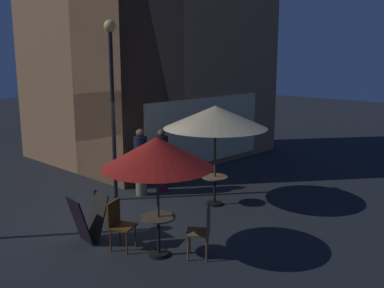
{
  "coord_description": "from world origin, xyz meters",
  "views": [
    {
      "loc": [
        -5.43,
        -7.74,
        3.58
      ],
      "look_at": [
        1.82,
        -0.85,
        1.56
      ],
      "focal_mm": 40.64,
      "sensor_mm": 36.0,
      "label": 1
    }
  ],
  "objects_px": {
    "patio_umbrella_1": "(215,117)",
    "patron_standing_1": "(162,161)",
    "cafe_table_0": "(159,229)",
    "cafe_table_1": "(215,186)",
    "patio_umbrella_0": "(157,153)",
    "cafe_chair_0": "(118,221)",
    "street_lamp_near_corner": "(112,85)",
    "menu_sandwich_board": "(88,218)",
    "patron_standing_0": "(141,162)",
    "cafe_chair_1": "(203,227)"
  },
  "relations": [
    {
      "from": "patio_umbrella_0",
      "to": "patron_standing_0",
      "type": "height_order",
      "value": "patio_umbrella_0"
    },
    {
      "from": "cafe_chair_1",
      "to": "street_lamp_near_corner",
      "type": "bearing_deg",
      "value": -50.43
    },
    {
      "from": "cafe_table_1",
      "to": "patron_standing_0",
      "type": "distance_m",
      "value": 2.08
    },
    {
      "from": "menu_sandwich_board",
      "to": "patron_standing_0",
      "type": "distance_m",
      "value": 3.06
    },
    {
      "from": "cafe_table_0",
      "to": "patio_umbrella_1",
      "type": "bearing_deg",
      "value": 20.85
    },
    {
      "from": "patron_standing_0",
      "to": "cafe_table_0",
      "type": "bearing_deg",
      "value": 142.71
    },
    {
      "from": "street_lamp_near_corner",
      "to": "patio_umbrella_0",
      "type": "distance_m",
      "value": 3.56
    },
    {
      "from": "patio_umbrella_1",
      "to": "patron_standing_0",
      "type": "relative_size",
      "value": 1.41
    },
    {
      "from": "patio_umbrella_1",
      "to": "street_lamp_near_corner",
      "type": "bearing_deg",
      "value": 124.84
    },
    {
      "from": "street_lamp_near_corner",
      "to": "cafe_chair_1",
      "type": "bearing_deg",
      "value": -103.13
    },
    {
      "from": "cafe_table_0",
      "to": "patio_umbrella_0",
      "type": "relative_size",
      "value": 0.34
    },
    {
      "from": "street_lamp_near_corner",
      "to": "menu_sandwich_board",
      "type": "bearing_deg",
      "value": -138.51
    },
    {
      "from": "cafe_table_0",
      "to": "cafe_chair_0",
      "type": "xyz_separation_m",
      "value": [
        -0.32,
        0.77,
        0.05
      ]
    },
    {
      "from": "cafe_table_0",
      "to": "patron_standing_0",
      "type": "bearing_deg",
      "value": 55.04
    },
    {
      "from": "patio_umbrella_1",
      "to": "patron_standing_0",
      "type": "bearing_deg",
      "value": 111.12
    },
    {
      "from": "patio_umbrella_1",
      "to": "patron_standing_1",
      "type": "relative_size",
      "value": 1.47
    },
    {
      "from": "cafe_table_0",
      "to": "patio_umbrella_0",
      "type": "distance_m",
      "value": 1.42
    },
    {
      "from": "cafe_table_0",
      "to": "patron_standing_1",
      "type": "relative_size",
      "value": 0.44
    },
    {
      "from": "cafe_table_0",
      "to": "cafe_chair_0",
      "type": "distance_m",
      "value": 0.83
    },
    {
      "from": "menu_sandwich_board",
      "to": "cafe_table_1",
      "type": "height_order",
      "value": "menu_sandwich_board"
    },
    {
      "from": "patio_umbrella_0",
      "to": "street_lamp_near_corner",
      "type": "bearing_deg",
      "value": 66.32
    },
    {
      "from": "cafe_table_0",
      "to": "patio_umbrella_1",
      "type": "distance_m",
      "value": 3.44
    },
    {
      "from": "cafe_chair_1",
      "to": "cafe_table_0",
      "type": "bearing_deg",
      "value": -0.0
    },
    {
      "from": "patio_umbrella_0",
      "to": "cafe_chair_1",
      "type": "bearing_deg",
      "value": -52.7
    },
    {
      "from": "patio_umbrella_0",
      "to": "cafe_table_0",
      "type": "bearing_deg",
      "value": 180.0
    },
    {
      "from": "cafe_table_0",
      "to": "cafe_table_1",
      "type": "bearing_deg",
      "value": 20.85
    },
    {
      "from": "street_lamp_near_corner",
      "to": "patio_umbrella_1",
      "type": "relative_size",
      "value": 1.78
    },
    {
      "from": "menu_sandwich_board",
      "to": "cafe_chair_0",
      "type": "xyz_separation_m",
      "value": [
        0.21,
        -0.68,
        0.08
      ]
    },
    {
      "from": "cafe_chair_0",
      "to": "cafe_chair_1",
      "type": "xyz_separation_m",
      "value": [
        0.82,
        -1.42,
        0.02
      ]
    },
    {
      "from": "patio_umbrella_1",
      "to": "cafe_chair_0",
      "type": "xyz_separation_m",
      "value": [
        -3.14,
        -0.31,
        -1.62
      ]
    },
    {
      "from": "menu_sandwich_board",
      "to": "cafe_chair_0",
      "type": "relative_size",
      "value": 0.99
    },
    {
      "from": "menu_sandwich_board",
      "to": "cafe_chair_1",
      "type": "bearing_deg",
      "value": -57.37
    },
    {
      "from": "patio_umbrella_0",
      "to": "menu_sandwich_board",
      "type": "bearing_deg",
      "value": 110.32
    },
    {
      "from": "street_lamp_near_corner",
      "to": "patron_standing_0",
      "type": "xyz_separation_m",
      "value": [
        0.7,
        -0.16,
        -2.01
      ]
    },
    {
      "from": "patio_umbrella_1",
      "to": "cafe_chair_0",
      "type": "relative_size",
      "value": 2.66
    },
    {
      "from": "cafe_table_1",
      "to": "patron_standing_0",
      "type": "relative_size",
      "value": 0.41
    },
    {
      "from": "cafe_table_1",
      "to": "patio_umbrella_0",
      "type": "relative_size",
      "value": 0.33
    },
    {
      "from": "cafe_table_1",
      "to": "street_lamp_near_corner",
      "type": "bearing_deg",
      "value": 124.84
    },
    {
      "from": "street_lamp_near_corner",
      "to": "patron_standing_0",
      "type": "height_order",
      "value": "street_lamp_near_corner"
    },
    {
      "from": "cafe_table_1",
      "to": "cafe_chair_0",
      "type": "distance_m",
      "value": 3.16
    },
    {
      "from": "menu_sandwich_board",
      "to": "patron_standing_1",
      "type": "height_order",
      "value": "patron_standing_1"
    },
    {
      "from": "cafe_table_0",
      "to": "cafe_chair_0",
      "type": "bearing_deg",
      "value": 112.83
    },
    {
      "from": "cafe_table_1",
      "to": "cafe_chair_0",
      "type": "bearing_deg",
      "value": -174.45
    },
    {
      "from": "street_lamp_near_corner",
      "to": "patio_umbrella_0",
      "type": "bearing_deg",
      "value": -113.68
    },
    {
      "from": "cafe_chair_1",
      "to": "cafe_table_1",
      "type": "bearing_deg",
      "value": -90.77
    },
    {
      "from": "patio_umbrella_0",
      "to": "patio_umbrella_1",
      "type": "height_order",
      "value": "patio_umbrella_1"
    },
    {
      "from": "cafe_table_1",
      "to": "cafe_table_0",
      "type": "bearing_deg",
      "value": -159.15
    },
    {
      "from": "patron_standing_1",
      "to": "cafe_table_0",
      "type": "bearing_deg",
      "value": 62.72
    },
    {
      "from": "street_lamp_near_corner",
      "to": "cafe_chair_0",
      "type": "relative_size",
      "value": 4.75
    },
    {
      "from": "cafe_table_0",
      "to": "patio_umbrella_1",
      "type": "xyz_separation_m",
      "value": [
        2.82,
        1.07,
        1.67
      ]
    }
  ]
}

